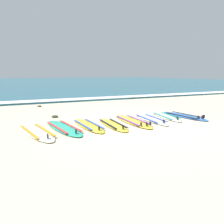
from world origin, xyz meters
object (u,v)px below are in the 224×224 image
at_px(surfboard_2, 88,125).
at_px(surfboard_6, 166,117).
at_px(surfboard_0, 37,132).
at_px(surfboard_4, 133,121).
at_px(surfboard_5, 151,119).
at_px(surfboard_7, 184,116).
at_px(surfboard_3, 113,125).
at_px(surfboard_1, 64,128).

xyz_separation_m(surfboard_2, surfboard_6, (3.09, 0.14, 0.00)).
bearing_deg(surfboard_0, surfboard_4, 2.67).
xyz_separation_m(surfboard_0, surfboard_5, (3.85, 0.17, 0.00)).
distance_m(surfboard_2, surfboard_7, 3.78).
relative_size(surfboard_3, surfboard_5, 0.92).
height_order(surfboard_0, surfboard_4, same).
bearing_deg(surfboard_2, surfboard_4, -0.97).
distance_m(surfboard_3, surfboard_5, 1.58).
distance_m(surfboard_1, surfboard_4, 2.32).
height_order(surfboard_2, surfboard_3, same).
height_order(surfboard_5, surfboard_6, same).
bearing_deg(surfboard_5, surfboard_1, 179.80).
bearing_deg(surfboard_7, surfboard_1, 179.71).
xyz_separation_m(surfboard_5, surfboard_6, (0.79, 0.14, 0.00)).
relative_size(surfboard_5, surfboard_6, 1.09).
distance_m(surfboard_2, surfboard_4, 1.56).
distance_m(surfboard_0, surfboard_6, 4.64).
xyz_separation_m(surfboard_0, surfboard_2, (1.54, 0.17, 0.00)).
bearing_deg(surfboard_6, surfboard_2, -177.40).
bearing_deg(surfboard_7, surfboard_6, 167.41).
relative_size(surfboard_3, surfboard_4, 0.84).
distance_m(surfboard_5, surfboard_6, 0.80).
distance_m(surfboard_0, surfboard_7, 5.33).
bearing_deg(surfboard_1, surfboard_7, -0.29).
bearing_deg(surfboard_5, surfboard_3, -172.03).
relative_size(surfboard_2, surfboard_4, 0.91).
xyz_separation_m(surfboard_1, surfboard_4, (2.32, -0.03, 0.00)).
bearing_deg(surfboard_6, surfboard_5, -169.73).
height_order(surfboard_3, surfboard_6, same).
xyz_separation_m(surfboard_2, surfboard_5, (2.30, -0.00, -0.00)).
relative_size(surfboard_1, surfboard_7, 1.12).
bearing_deg(surfboard_2, surfboard_5, -0.06).
height_order(surfboard_4, surfboard_7, same).
bearing_deg(surfboard_6, surfboard_7, -12.59).
height_order(surfboard_1, surfboard_7, same).
distance_m(surfboard_4, surfboard_7, 2.22).
relative_size(surfboard_4, surfboard_6, 1.19).
bearing_deg(surfboard_2, surfboard_7, -0.22).
relative_size(surfboard_5, surfboard_7, 1.00).
bearing_deg(surfboard_3, surfboard_6, 8.74).
distance_m(surfboard_0, surfboard_3, 2.28).
distance_m(surfboard_6, surfboard_7, 0.71).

